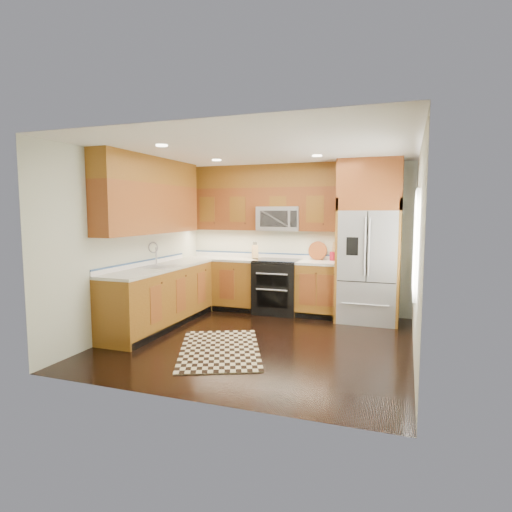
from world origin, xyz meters
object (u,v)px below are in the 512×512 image
(range, at_px, (277,287))
(rug, at_px, (220,349))
(refrigerator, at_px, (369,242))
(knife_block, at_px, (255,252))
(utensil_crock, at_px, (333,254))

(range, xyz_separation_m, rug, (-0.12, -2.20, -0.46))
(rug, bearing_deg, refrigerator, 28.75)
(range, distance_m, refrigerator, 1.76)
(refrigerator, distance_m, knife_block, 2.03)
(refrigerator, relative_size, utensil_crock, 8.07)
(refrigerator, bearing_deg, knife_block, 175.84)
(range, height_order, refrigerator, refrigerator)
(utensil_crock, bearing_deg, knife_block, -173.79)
(refrigerator, xyz_separation_m, utensil_crock, (-0.63, 0.30, -0.25))
(rug, relative_size, knife_block, 5.59)
(range, height_order, knife_block, knife_block)
(refrigerator, height_order, knife_block, refrigerator)
(knife_block, xyz_separation_m, utensil_crock, (1.38, 0.15, -0.01))
(knife_block, bearing_deg, utensil_crock, 6.21)
(range, height_order, utensil_crock, utensil_crock)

